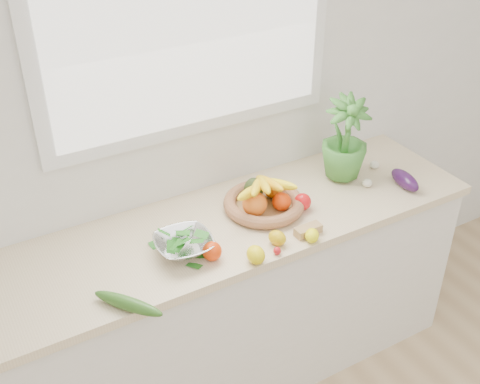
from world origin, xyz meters
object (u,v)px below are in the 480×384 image
apple (303,202)px  fruit_basket (263,199)px  cucumber (128,304)px  colander_with_spinach (184,241)px  potted_herb (345,138)px  eggplant (405,180)px

apple → fruit_basket: fruit_basket is taller
cucumber → colander_with_spinach: size_ratio=1.13×
apple → potted_herb: 0.38m
fruit_basket → colander_with_spinach: fruit_basket is taller
cucumber → apple: bearing=13.4°
cucumber → fruit_basket: 0.79m
apple → potted_herb: (0.31, 0.12, 0.18)m
eggplant → potted_herb: bearing=134.5°
cucumber → potted_herb: bearing=15.6°
cucumber → potted_herb: potted_herb is taller
fruit_basket → colander_with_spinach: (-0.43, -0.11, 0.01)m
cucumber → fruit_basket: (0.73, 0.29, 0.03)m
apple → fruit_basket: (-0.15, 0.08, 0.01)m
apple → potted_herb: potted_herb is taller
eggplant → potted_herb: 0.34m
apple → potted_herb: size_ratio=0.19×
apple → cucumber: apple is taller
colander_with_spinach → fruit_basket: bearing=14.3°
fruit_basket → potted_herb: bearing=4.9°
fruit_basket → cucumber: bearing=-158.2°
apple → colander_with_spinach: bearing=-177.3°
cucumber → fruit_basket: size_ratio=0.61×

